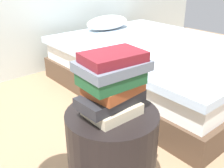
{
  "coord_description": "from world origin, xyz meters",
  "views": [
    {
      "loc": [
        -0.67,
        -0.75,
        1.15
      ],
      "look_at": [
        0.0,
        0.0,
        0.69
      ],
      "focal_mm": 41.87,
      "sensor_mm": 36.0,
      "label": 1
    }
  ],
  "objects": [
    {
      "name": "side_table",
      "position": [
        0.0,
        0.0,
        0.27
      ],
      "size": [
        0.43,
        0.43,
        0.55
      ],
      "primitive_type": "cylinder",
      "color": "black",
      "rests_on": "ground_plane"
    },
    {
      "name": "book_charcoal",
      "position": [
        -0.01,
        -0.0,
        0.62
      ],
      "size": [
        0.29,
        0.16,
        0.05
      ],
      "primitive_type": "cube",
      "rotation": [
        0.0,
        0.0,
        0.01
      ],
      "color": "#28282D",
      "rests_on": "book_cream"
    },
    {
      "name": "book_slate",
      "position": [
        0.0,
        -0.0,
        0.77
      ],
      "size": [
        0.3,
        0.23,
        0.04
      ],
      "primitive_type": "cube",
      "rotation": [
        0.0,
        0.0,
        -0.08
      ],
      "color": "slate",
      "rests_on": "book_forest"
    },
    {
      "name": "book_maroon",
      "position": [
        -0.0,
        -0.01,
        0.81
      ],
      "size": [
        0.27,
        0.2,
        0.04
      ],
      "primitive_type": "cube",
      "rotation": [
        0.0,
        0.0,
        -0.12
      ],
      "color": "maroon",
      "rests_on": "book_slate"
    },
    {
      "name": "book_cream",
      "position": [
        -0.01,
        -0.01,
        0.57
      ],
      "size": [
        0.23,
        0.18,
        0.05
      ],
      "primitive_type": "cube",
      "rotation": [
        0.0,
        0.0,
        -0.03
      ],
      "color": "beige",
      "rests_on": "side_table"
    },
    {
      "name": "book_forest",
      "position": [
        -0.01,
        -0.01,
        0.72
      ],
      "size": [
        0.26,
        0.2,
        0.05
      ],
      "primitive_type": "cube",
      "rotation": [
        0.0,
        0.0,
        -0.07
      ],
      "color": "#1E512D",
      "rests_on": "book_rust"
    },
    {
      "name": "book_rust",
      "position": [
        0.01,
        -0.0,
        0.67
      ],
      "size": [
        0.24,
        0.19,
        0.05
      ],
      "primitive_type": "cube",
      "rotation": [
        0.0,
        0.0,
        0.08
      ],
      "color": "#994723",
      "rests_on": "book_charcoal"
    },
    {
      "name": "bed",
      "position": [
        1.32,
        0.8,
        0.23
      ],
      "size": [
        1.58,
        2.04,
        0.62
      ],
      "rotation": [
        0.0,
        0.0,
        -0.02
      ],
      "color": "#4C3828",
      "rests_on": "ground_plane"
    }
  ]
}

